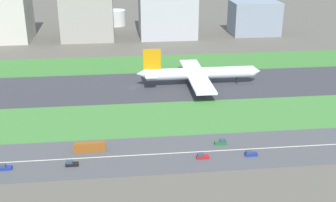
{
  "coord_description": "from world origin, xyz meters",
  "views": [
    {
      "loc": [
        -5.91,
        -210.3,
        74.75
      ],
      "look_at": [
        14.03,
        -36.5,
        6.0
      ],
      "focal_mm": 46.29,
      "sensor_mm": 36.0,
      "label": 1
    }
  ],
  "objects": [
    {
      "name": "grass_median_north",
      "position": [
        0.0,
        41.0,
        0.05
      ],
      "size": [
        280.0,
        36.0,
        0.1
      ],
      "primitive_type": "cube",
      "color": "#3D7A33",
      "rests_on": "ground_plane"
    },
    {
      "name": "car_2",
      "position": [
        21.38,
        -78.0,
        0.92
      ],
      "size": [
        4.4,
        1.8,
        2.0
      ],
      "rotation": [
        0.0,
        0.0,
        3.14
      ],
      "color": "#B2191E",
      "rests_on": "highway"
    },
    {
      "name": "car_1",
      "position": [
        38.91,
        -78.0,
        0.92
      ],
      "size": [
        4.4,
        1.8,
        2.0
      ],
      "rotation": [
        0.0,
        0.0,
        3.14
      ],
      "color": "navy",
      "rests_on": "highway"
    },
    {
      "name": "bus_1",
      "position": [
        -18.19,
        -68.0,
        1.82
      ],
      "size": [
        11.6,
        2.5,
        3.5
      ],
      "color": "brown",
      "rests_on": "highway"
    },
    {
      "name": "cargo_warehouse",
      "position": [
        98.39,
        114.0,
        12.48
      ],
      "size": [
        36.09,
        26.22,
        24.97
      ],
      "primitive_type": "cube",
      "color": "gray",
      "rests_on": "ground_plane"
    },
    {
      "name": "car_5",
      "position": [
        -23.94,
        -78.0,
        0.92
      ],
      "size": [
        4.4,
        1.8,
        2.0
      ],
      "rotation": [
        0.0,
        0.0,
        3.14
      ],
      "color": "black",
      "rests_on": "highway"
    },
    {
      "name": "hangar_building",
      "position": [
        -28.43,
        114.0,
        24.64
      ],
      "size": [
        37.51,
        35.34,
        49.28
      ],
      "primitive_type": "cube",
      "color": "#9E998E",
      "rests_on": "ground_plane"
    },
    {
      "name": "ground_plane",
      "position": [
        0.0,
        0.0,
        0.0
      ],
      "size": [
        800.0,
        800.0,
        0.0
      ],
      "primitive_type": "plane",
      "color": "#5B564C"
    },
    {
      "name": "fuel_tank_west",
      "position": [
        -8.39,
        159.0,
        6.45
      ],
      "size": [
        17.04,
        17.04,
        12.9
      ],
      "primitive_type": "cylinder",
      "color": "silver",
      "rests_on": "ground_plane"
    },
    {
      "name": "car_4",
      "position": [
        -46.0,
        -78.0,
        0.92
      ],
      "size": [
        4.4,
        1.8,
        2.0
      ],
      "rotation": [
        0.0,
        0.0,
        3.14
      ],
      "color": "navy",
      "rests_on": "highway"
    },
    {
      "name": "car_0",
      "position": [
        30.47,
        -68.0,
        0.92
      ],
      "size": [
        4.4,
        1.8,
        2.0
      ],
      "color": "#19662D",
      "rests_on": "highway"
    },
    {
      "name": "highway_centerline",
      "position": [
        0.0,
        -73.0,
        0.11
      ],
      "size": [
        266.0,
        0.5,
        0.01
      ],
      "primitive_type": "cube",
      "color": "silver",
      "rests_on": "highway"
    },
    {
      "name": "office_tower",
      "position": [
        30.71,
        114.0,
        25.81
      ],
      "size": [
        41.69,
        34.88,
        51.62
      ],
      "primitive_type": "cube",
      "color": "#B2B2B7",
      "rests_on": "ground_plane"
    },
    {
      "name": "runway",
      "position": [
        0.0,
        0.0,
        0.05
      ],
      "size": [
        280.0,
        46.0,
        0.1
      ],
      "primitive_type": "cube",
      "color": "#38383D",
      "rests_on": "ground_plane"
    },
    {
      "name": "grass_median_south",
      "position": [
        0.0,
        -41.0,
        0.05
      ],
      "size": [
        280.0,
        36.0,
        0.1
      ],
      "primitive_type": "cube",
      "color": "#427F38",
      "rests_on": "ground_plane"
    },
    {
      "name": "airliner",
      "position": [
        33.39,
        0.0,
        6.23
      ],
      "size": [
        65.0,
        56.0,
        19.7
      ],
      "color": "white",
      "rests_on": "runway"
    },
    {
      "name": "highway",
      "position": [
        0.0,
        -73.0,
        0.05
      ],
      "size": [
        280.0,
        28.0,
        0.1
      ],
      "primitive_type": "cube",
      "color": "#4C4C4F",
      "rests_on": "ground_plane"
    }
  ]
}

